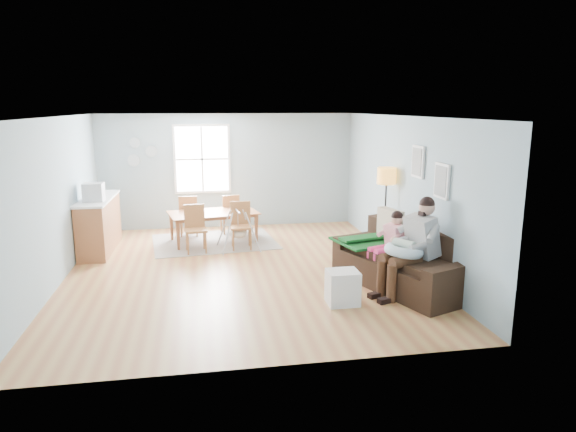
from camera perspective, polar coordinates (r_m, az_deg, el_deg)
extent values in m
cube|color=#AF683E|center=(9.24, -5.19, -6.29)|extent=(8.40, 9.40, 0.08)
cube|color=white|center=(8.77, -5.58, 12.91)|extent=(8.40, 9.40, 0.60)
cube|color=#8AA9B4|center=(13.51, -6.98, 5.58)|extent=(8.40, 0.08, 3.90)
cube|color=#8AA9B4|center=(4.41, -0.40, -8.09)|extent=(8.40, 0.08, 3.90)
cube|color=#8AA9B4|center=(10.11, 18.88, 2.82)|extent=(0.08, 9.40, 3.90)
cube|color=white|center=(12.27, -9.53, 6.26)|extent=(1.32, 0.06, 1.62)
cube|color=white|center=(12.24, -9.52, 6.25)|extent=(1.20, 0.02, 1.50)
cube|color=white|center=(12.23, -9.52, 6.24)|extent=(1.20, 0.03, 0.04)
cube|color=white|center=(12.23, -9.52, 6.24)|extent=(0.04, 0.03, 1.50)
cube|color=white|center=(8.19, 16.73, 3.74)|extent=(0.04, 0.44, 0.54)
cube|color=slate|center=(8.18, 16.57, 3.74)|extent=(0.01, 0.36, 0.46)
cube|color=white|center=(8.97, 14.25, 5.86)|extent=(0.04, 0.44, 0.54)
cube|color=slate|center=(8.96, 14.11, 5.86)|extent=(0.01, 0.36, 0.46)
cylinder|color=#9AAEB9|center=(12.32, -16.65, 7.81)|extent=(0.24, 0.02, 0.24)
cylinder|color=#9AAEB9|center=(12.30, -14.96, 6.97)|extent=(0.26, 0.02, 0.26)
cylinder|color=#9AAEB9|center=(12.36, -16.76, 5.95)|extent=(0.28, 0.02, 0.28)
cube|color=black|center=(8.51, 12.29, -6.22)|extent=(1.76, 2.54, 0.47)
cube|color=black|center=(8.64, 14.33, -2.77)|extent=(1.04, 2.26, 0.48)
cube|color=black|center=(7.72, 17.75, -5.93)|extent=(1.01, 0.56, 0.18)
cube|color=black|center=(9.18, 7.91, -2.59)|extent=(1.01, 0.56, 0.18)
cube|color=#13531C|center=(8.95, 8.91, -2.73)|extent=(1.26, 1.16, 0.04)
cube|color=tan|center=(8.98, 11.29, -1.04)|extent=(0.30, 0.59, 0.57)
cube|color=#98989A|center=(8.16, 14.66, -2.17)|extent=(0.52, 0.58, 0.67)
sphere|color=tan|center=(8.11, 15.18, 0.94)|extent=(0.25, 0.25, 0.25)
sphere|color=black|center=(8.10, 15.20, 1.29)|extent=(0.23, 0.23, 0.23)
cylinder|color=#322012|center=(7.90, 12.95, -4.93)|extent=(0.54, 0.32, 0.18)
cylinder|color=#322012|center=(8.08, 11.83, -4.49)|extent=(0.54, 0.32, 0.18)
cylinder|color=#322012|center=(7.84, 11.46, -7.36)|extent=(0.14, 0.14, 0.58)
cylinder|color=#322012|center=(8.02, 10.36, -6.86)|extent=(0.14, 0.14, 0.58)
cube|color=black|center=(7.88, 10.86, -9.18)|extent=(0.29, 0.19, 0.08)
cube|color=black|center=(8.06, 9.78, -8.64)|extent=(0.29, 0.19, 0.08)
torus|color=silver|center=(7.97, 12.73, -3.78)|extent=(0.75, 0.74, 0.24)
cylinder|color=silver|center=(7.94, 12.76, -3.10)|extent=(0.31, 0.36, 0.15)
sphere|color=tan|center=(8.06, 11.73, -2.67)|extent=(0.12, 0.12, 0.12)
cube|color=white|center=(8.55, 11.76, -2.23)|extent=(0.35, 0.37, 0.42)
sphere|color=tan|center=(8.51, 12.02, -0.30)|extent=(0.20, 0.20, 0.20)
sphere|color=black|center=(8.50, 12.03, -0.07)|extent=(0.19, 0.19, 0.19)
cylinder|color=#FA3D83|center=(8.36, 10.63, -3.86)|extent=(0.36, 0.22, 0.10)
cylinder|color=#FA3D83|center=(8.48, 9.92, -3.60)|extent=(0.36, 0.22, 0.10)
cylinder|color=#FA3D83|center=(8.32, 9.71, -5.32)|extent=(0.09, 0.09, 0.35)
cylinder|color=#FA3D83|center=(8.44, 9.01, -5.04)|extent=(0.09, 0.09, 0.35)
cylinder|color=black|center=(10.18, 10.55, -4.36)|extent=(0.31, 0.31, 0.03)
cylinder|color=black|center=(10.00, 10.72, -0.25)|extent=(0.03, 0.03, 1.53)
cylinder|color=orange|center=(9.86, 10.90, 4.40)|extent=(0.35, 0.35, 0.31)
cube|color=silver|center=(7.68, 6.09, -7.89)|extent=(0.46, 0.41, 0.50)
cube|color=black|center=(7.63, 4.62, -8.00)|extent=(0.03, 0.34, 0.40)
cube|color=#A39C95|center=(11.19, -8.18, -2.83)|extent=(2.75, 2.20, 0.01)
imported|color=brown|center=(11.11, -8.23, -1.24)|extent=(2.01, 1.37, 0.65)
cube|color=#945933|center=(10.34, -10.22, -1.56)|extent=(0.47, 0.47, 0.04)
cube|color=#945933|center=(10.47, -10.37, 0.04)|extent=(0.41, 0.08, 0.47)
cylinder|color=#945933|center=(10.22, -11.04, -3.09)|extent=(0.04, 0.04, 0.46)
cylinder|color=#945933|center=(10.25, -9.11, -2.97)|extent=(0.04, 0.04, 0.46)
cylinder|color=#945933|center=(10.55, -11.20, -2.61)|extent=(0.04, 0.04, 0.46)
cylinder|color=#945933|center=(10.58, -9.33, -2.49)|extent=(0.04, 0.04, 0.46)
cube|color=#945933|center=(10.47, -5.21, -1.22)|extent=(0.44, 0.44, 0.04)
cube|color=#945933|center=(10.60, -5.32, 0.38)|extent=(0.41, 0.05, 0.47)
cylinder|color=#945933|center=(10.34, -6.09, -2.72)|extent=(0.04, 0.04, 0.46)
cylinder|color=#945933|center=(10.37, -4.15, -2.65)|extent=(0.04, 0.04, 0.46)
cylinder|color=#945933|center=(10.68, -6.20, -2.25)|extent=(0.04, 0.04, 0.46)
cylinder|color=#945933|center=(10.70, -4.32, -2.18)|extent=(0.04, 0.04, 0.46)
cube|color=#945933|center=(11.73, -10.95, 0.01)|extent=(0.43, 0.43, 0.04)
cube|color=#945933|center=(11.49, -11.05, 1.03)|extent=(0.40, 0.05, 0.46)
cylinder|color=#945933|center=(11.94, -10.06, -0.86)|extent=(0.04, 0.04, 0.45)
cylinder|color=#945933|center=(11.95, -11.69, -0.90)|extent=(0.04, 0.04, 0.45)
cylinder|color=#945933|center=(11.60, -10.10, -1.23)|extent=(0.04, 0.04, 0.45)
cylinder|color=#945933|center=(11.62, -11.79, -1.28)|extent=(0.04, 0.04, 0.45)
cube|color=#945933|center=(11.84, -6.53, 0.21)|extent=(0.48, 0.48, 0.04)
cube|color=#945933|center=(11.62, -6.34, 1.21)|extent=(0.39, 0.11, 0.45)
cylinder|color=#945933|center=(12.09, -5.92, -0.60)|extent=(0.04, 0.04, 0.44)
cylinder|color=#945933|center=(12.01, -7.46, -0.72)|extent=(0.04, 0.04, 0.44)
cylinder|color=#945933|center=(11.77, -5.53, -0.94)|extent=(0.04, 0.04, 0.44)
cylinder|color=#945933|center=(11.70, -7.10, -1.06)|extent=(0.04, 0.04, 0.44)
cube|color=brown|center=(11.00, -20.23, -0.93)|extent=(0.56, 1.91, 1.05)
cube|color=silver|center=(10.90, -20.43, 1.82)|extent=(0.60, 1.95, 0.04)
cube|color=#B9BABE|center=(10.51, -20.79, 2.51)|extent=(0.37, 0.35, 0.35)
cube|color=black|center=(10.54, -21.72, 2.47)|extent=(0.02, 0.29, 0.25)
cylinder|color=#B9BABE|center=(10.36, -5.61, 0.52)|extent=(0.09, 0.45, 0.04)
ellipsoid|color=beige|center=(10.46, -5.55, -1.91)|extent=(0.33, 0.33, 0.20)
cylinder|color=#B9BABE|center=(10.41, -5.58, -0.70)|extent=(0.01, 0.01, 0.36)
cylinder|color=#B9BABE|center=(10.16, -6.70, -1.99)|extent=(0.26, 0.32, 0.80)
cylinder|color=#B9BABE|center=(10.25, -3.90, -1.81)|extent=(0.31, 0.27, 0.80)
cylinder|color=#B9BABE|center=(10.64, -7.16, -1.35)|extent=(0.31, 0.27, 0.80)
cylinder|color=#B9BABE|center=(10.73, -4.49, -1.18)|extent=(0.26, 0.32, 0.80)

